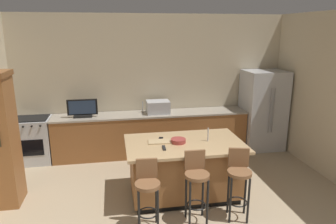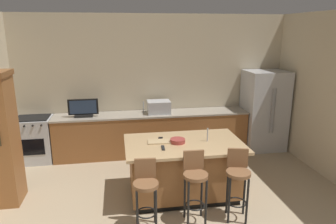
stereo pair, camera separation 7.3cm
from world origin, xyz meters
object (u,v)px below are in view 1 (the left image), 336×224
Objects in this scene: microwave at (158,107)px; tv_monitor at (83,109)px; kitchen_island at (184,168)px; cutting_board at (161,142)px; range_oven at (34,140)px; fruit_bowl at (178,141)px; bar_stool_center at (196,181)px; refrigerator at (263,110)px; cell_phone at (161,139)px; bar_stool_right at (239,178)px; tv_remote at (164,148)px; bar_stool_left at (147,189)px.

microwave is 1.55m from tv_monitor.
cutting_board is (-0.37, 0.08, 0.45)m from kitchen_island.
range_oven is (-2.71, 1.82, -0.00)m from kitchen_island.
bar_stool_center is at bearing -82.22° from fruit_bowl.
cell_phone is at bearing -149.20° from refrigerator.
microwave is 0.47× the size of bar_stool_center.
kitchen_island is 1.92m from microwave.
bar_stool_right is at bearing -34.12° from cell_phone.
microwave is 3.20× the size of cell_phone.
cell_phone is 0.42m from tv_remote.
tv_monitor is at bearing -178.08° from microwave.
kitchen_island is 3.86× the size of microwave.
bar_stool_center is (0.00, -0.73, 0.15)m from kitchen_island.
bar_stool_left is 1.04m from fruit_bowl.
refrigerator is at bearing -0.79° from range_oven.
bar_stool_right is 2.56× the size of cutting_board.
bar_stool_left is at bearing -138.90° from refrigerator.
fruit_bowl is (-2.31, -1.74, 0.06)m from refrigerator.
fruit_bowl is at bearing 98.95° from bar_stool_center.
tv_remote is (-0.26, -0.20, -0.02)m from fruit_bowl.
bar_stool_center is 1.06m from cell_phone.
bar_stool_center is at bearing -55.74° from tv_monitor.
microwave is 2.82× the size of tv_remote.
microwave is at bearing 87.23° from tv_remote.
bar_stool_right is at bearing -26.75° from tv_remote.
tv_monitor is 0.59× the size of bar_stool_right.
fruit_bowl is 1.57× the size of cell_phone.
refrigerator is 3.85m from bar_stool_left.
cutting_board is at bearing 164.59° from fruit_bowl.
bar_stool_center is at bearing -86.51° from microwave.
range_oven is at bearing 142.49° from tv_remote.
fruit_bowl is at bearing -30.68° from cell_phone.
microwave is at bearing 1.92° from tv_monitor.
bar_stool_right reaches higher than fruit_bowl.
refrigerator is at bearing -0.25° from tv_monitor.
range_oven is 1.94× the size of microwave.
bar_stool_left is 2.43× the size of cutting_board.
cutting_board is at bearing -147.06° from refrigerator.
bar_stool_right is (1.29, 0.02, 0.04)m from bar_stool_left.
bar_stool_left is 0.95× the size of bar_stool_right.
bar_stool_center is (-2.21, -2.48, -0.27)m from refrigerator.
bar_stool_left is at bearing -165.22° from bar_stool_right.
refrigerator reaches higher than kitchen_island.
bar_stool_left is 0.69m from bar_stool_center.
microwave reaches higher than cutting_board.
tv_monitor is 3.98× the size of cell_phone.
microwave is at bearing 91.73° from fruit_bowl.
bar_stool_center is (2.71, -2.55, 0.15)m from range_oven.
bar_stool_right reaches higher than cell_phone.
refrigerator reaches higher than bar_stool_center.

